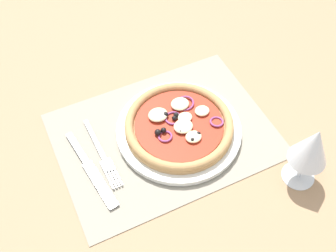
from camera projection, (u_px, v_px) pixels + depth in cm
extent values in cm
cube|color=#9E7A56|center=(164.00, 138.00, 87.50)|extent=(190.00, 140.00, 2.40)
cube|color=gray|center=(164.00, 134.00, 86.38)|extent=(44.33, 32.60, 0.40)
cylinder|color=silver|center=(179.00, 130.00, 86.08)|extent=(26.20, 26.20, 1.26)
cylinder|color=tan|center=(179.00, 127.00, 85.18)|extent=(22.58, 22.58, 1.00)
torus|color=tan|center=(179.00, 124.00, 84.49)|extent=(22.57, 22.57, 1.80)
cylinder|color=#A82D19|center=(179.00, 125.00, 84.66)|extent=(18.52, 18.52, 0.30)
ellipsoid|color=beige|center=(157.00, 115.00, 85.20)|extent=(4.17, 3.75, 1.25)
ellipsoid|color=beige|center=(184.00, 116.00, 85.29)|extent=(3.07, 2.76, 0.92)
ellipsoid|color=beige|center=(193.00, 137.00, 82.04)|extent=(3.31, 2.98, 0.99)
ellipsoid|color=beige|center=(202.00, 111.00, 86.12)|extent=(3.14, 2.82, 0.94)
ellipsoid|color=beige|center=(180.00, 104.00, 87.05)|extent=(3.94, 3.55, 1.18)
ellipsoid|color=beige|center=(183.00, 126.00, 83.47)|extent=(4.01, 3.61, 1.20)
sphere|color=black|center=(165.00, 115.00, 85.26)|extent=(1.24, 1.24, 1.24)
sphere|color=black|center=(181.00, 131.00, 82.81)|extent=(1.02, 1.02, 1.02)
sphere|color=black|center=(174.00, 118.00, 84.85)|extent=(1.04, 1.04, 1.04)
sphere|color=black|center=(198.00, 134.00, 82.46)|extent=(1.00, 1.00, 1.00)
sphere|color=black|center=(192.00, 140.00, 81.53)|extent=(1.03, 1.03, 1.03)
sphere|color=black|center=(176.00, 115.00, 85.31)|extent=(1.12, 1.12, 1.12)
sphere|color=black|center=(164.00, 130.00, 82.90)|extent=(1.18, 1.18, 1.18)
sphere|color=black|center=(158.00, 132.00, 82.47)|extent=(1.35, 1.35, 1.35)
torus|color=#8E3D75|center=(165.00, 136.00, 82.40)|extent=(2.99, 3.00, 0.74)
torus|color=#8E3D75|center=(185.00, 103.00, 87.60)|extent=(3.94, 3.91, 1.17)
torus|color=#8E3D75|center=(217.00, 122.00, 84.62)|extent=(3.00, 2.99, 0.89)
torus|color=#8E3D75|center=(157.00, 114.00, 85.88)|extent=(3.16, 3.17, 1.00)
torus|color=#8E3D75|center=(173.00, 118.00, 85.19)|extent=(3.60, 3.60, 0.70)
cube|color=#B2B5BA|center=(95.00, 140.00, 85.05)|extent=(1.19, 11.18, 0.44)
cube|color=#B2B5BA|center=(107.00, 165.00, 81.40)|extent=(2.27, 2.58, 0.44)
cube|color=#B2B5BA|center=(109.00, 180.00, 79.33)|extent=(0.43, 4.33, 0.44)
cube|color=#B2B5BA|center=(112.00, 179.00, 79.49)|extent=(0.43, 4.33, 0.44)
cube|color=#B2B5BA|center=(115.00, 178.00, 79.65)|extent=(0.43, 4.33, 0.44)
cube|color=#B2B5BA|center=(118.00, 177.00, 79.82)|extent=(0.43, 4.33, 0.44)
cube|color=#B2B5BA|center=(77.00, 148.00, 83.73)|extent=(2.41, 8.50, 0.62)
cube|color=#B2B5BA|center=(100.00, 184.00, 78.78)|extent=(3.53, 11.76, 0.44)
cylinder|color=silver|center=(298.00, 176.00, 80.43)|extent=(6.40, 6.40, 0.40)
cylinder|color=silver|center=(302.00, 167.00, 77.87)|extent=(0.80, 0.80, 6.00)
cone|color=silver|center=(313.00, 146.00, 72.06)|extent=(7.20, 7.20, 8.50)
cone|color=red|center=(311.00, 150.00, 73.19)|extent=(4.44, 4.44, 4.88)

